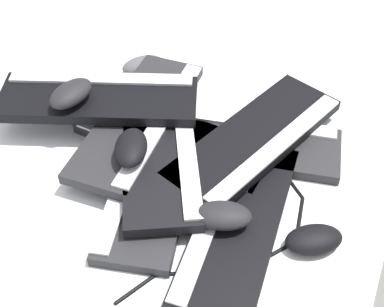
{
  "coord_description": "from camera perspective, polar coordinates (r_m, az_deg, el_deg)",
  "views": [
    {
      "loc": [
        0.2,
        0.82,
        0.84
      ],
      "look_at": [
        0.06,
        0.05,
        0.04
      ],
      "focal_mm": 50.0,
      "sensor_mm": 36.0,
      "label": 1
    }
  ],
  "objects": [
    {
      "name": "keyboard_1",
      "position": [
        1.04,
        4.99,
        -7.4
      ],
      "size": [
        0.35,
        0.46,
        0.03
      ],
      "color": "black",
      "rests_on": "ground"
    },
    {
      "name": "mouse_4",
      "position": [
        1.0,
        3.26,
        -6.6
      ],
      "size": [
        0.12,
        0.09,
        0.04
      ],
      "primitive_type": "ellipsoid",
      "rotation": [
        0.0,
        0.0,
        6.02
      ],
      "color": "black",
      "rests_on": "keyboard_1"
    },
    {
      "name": "cable_0",
      "position": [
        1.02,
        5.38,
        -9.21
      ],
      "size": [
        0.4,
        0.28,
        0.01
      ],
      "color": "black",
      "rests_on": "ground"
    },
    {
      "name": "ground_plane",
      "position": [
        1.19,
        2.25,
        0.68
      ],
      "size": [
        3.2,
        3.2,
        0.0
      ],
      "primitive_type": "plane",
      "color": "silver"
    },
    {
      "name": "keyboard_2",
      "position": [
        1.19,
        5.07,
        1.38
      ],
      "size": [
        0.46,
        0.31,
        0.03
      ],
      "color": "#232326",
      "rests_on": "ground"
    },
    {
      "name": "mouse_3",
      "position": [
        1.4,
        -5.26,
        9.35
      ],
      "size": [
        0.12,
        0.09,
        0.04
      ],
      "primitive_type": "ellipsoid",
      "rotation": [
        0.0,
        0.0,
        0.25
      ],
      "color": "#4C4C51",
      "rests_on": "ground"
    },
    {
      "name": "mouse_5",
      "position": [
        1.19,
        -12.78,
        6.28
      ],
      "size": [
        0.12,
        0.12,
        0.04
      ],
      "primitive_type": "ellipsoid",
      "rotation": [
        0.0,
        0.0,
        0.77
      ],
      "color": "black",
      "rests_on": "keyboard_5"
    },
    {
      "name": "keyboard_4",
      "position": [
        1.2,
        -5.61,
        3.63
      ],
      "size": [
        0.36,
        0.45,
        0.03
      ],
      "color": "#232326",
      "rests_on": "keyboard_3"
    },
    {
      "name": "keyboard_5",
      "position": [
        1.22,
        -9.97,
        5.87
      ],
      "size": [
        0.46,
        0.24,
        0.03
      ],
      "color": "black",
      "rests_on": "keyboard_4"
    },
    {
      "name": "keyboard_6",
      "position": [
        1.13,
        -3.37,
        0.68
      ],
      "size": [
        0.19,
        0.45,
        0.03
      ],
      "color": "black",
      "rests_on": "keyboard_0"
    },
    {
      "name": "keyboard_3",
      "position": [
        1.19,
        -2.03,
        1.41
      ],
      "size": [
        0.44,
        0.39,
        0.03
      ],
      "color": "black",
      "rests_on": "ground"
    },
    {
      "name": "mouse_1",
      "position": [
        1.08,
        -6.53,
        0.62
      ],
      "size": [
        0.09,
        0.12,
        0.04
      ],
      "primitive_type": "ellipsoid",
      "rotation": [
        0.0,
        0.0,
        1.34
      ],
      "color": "black",
      "rests_on": "keyboard_6"
    },
    {
      "name": "keyboard_0",
      "position": [
        1.11,
        -4.14,
        -2.64
      ],
      "size": [
        0.3,
        0.46,
        0.03
      ],
      "color": "#232326",
      "rests_on": "ground"
    },
    {
      "name": "mouse_0",
      "position": [
        1.03,
        12.85,
        -8.94
      ],
      "size": [
        0.11,
        0.07,
        0.04
      ],
      "primitive_type": "ellipsoid",
      "rotation": [
        0.0,
        0.0,
        3.15
      ],
      "color": "black",
      "rests_on": "ground"
    },
    {
      "name": "keyboard_7",
      "position": [
        1.15,
        6.84,
        1.54
      ],
      "size": [
        0.44,
        0.38,
        0.03
      ],
      "color": "black",
      "rests_on": "keyboard_2"
    }
  ]
}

